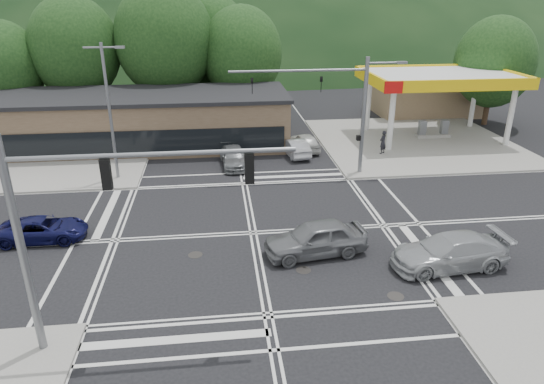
{
  "coord_description": "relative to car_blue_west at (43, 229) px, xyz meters",
  "views": [
    {
      "loc": [
        -1.71,
        -22.93,
        11.91
      ],
      "look_at": [
        1.27,
        2.16,
        1.4
      ],
      "focal_mm": 32.0,
      "sensor_mm": 36.0,
      "label": 1
    }
  ],
  "objects": [
    {
      "name": "sidewalk_nw",
      "position": [
        -4.21,
        14.5,
        -0.54
      ],
      "size": [
        16.0,
        16.0,
        0.15
      ],
      "primitive_type": "cube",
      "color": "gray",
      "rests_on": "ground"
    },
    {
      "name": "signal_mast_ne",
      "position": [
        17.73,
        7.7,
        4.46
      ],
      "size": [
        11.65,
        0.3,
        8.0
      ],
      "color": "slate",
      "rests_on": "ground"
    },
    {
      "name": "tree_n_a",
      "position": [
        -3.21,
        23.5,
        6.53
      ],
      "size": [
        8.0,
        8.0,
        11.75
      ],
      "color": "#382619",
      "rests_on": "ground"
    },
    {
      "name": "sidewalk_ne",
      "position": [
        25.79,
        14.5,
        -0.54
      ],
      "size": [
        16.0,
        16.0,
        0.15
      ],
      "primitive_type": "cube",
      "color": "gray",
      "rests_on": "ground"
    },
    {
      "name": "pedestrian",
      "position": [
        21.89,
        11.47,
        0.45
      ],
      "size": [
        0.79,
        0.75,
        1.82
      ],
      "primitive_type": "imported",
      "rotation": [
        0.0,
        0.0,
        3.8
      ],
      "color": "black",
      "rests_on": "sidewalk_ne"
    },
    {
      "name": "car_grey_center",
      "position": [
        13.61,
        -3.07,
        0.24
      ],
      "size": [
        5.25,
        2.74,
        1.7
      ],
      "primitive_type": "imported",
      "rotation": [
        0.0,
        0.0,
        -1.42
      ],
      "color": "slate",
      "rests_on": "ground"
    },
    {
      "name": "convenience_store",
      "position": [
        30.79,
        24.5,
        1.29
      ],
      "size": [
        10.0,
        6.0,
        3.8
      ],
      "primitive_type": "cube",
      "color": "#846B4F",
      "rests_on": "ground"
    },
    {
      "name": "tree_n_d",
      "position": [
        -9.21,
        22.5,
        5.23
      ],
      "size": [
        6.8,
        6.8,
        9.76
      ],
      "color": "#382619",
      "rests_on": "ground"
    },
    {
      "name": "car_blue_west",
      "position": [
        0.0,
        0.0,
        0.0
      ],
      "size": [
        4.41,
        2.06,
        1.22
      ],
      "primitive_type": "imported",
      "rotation": [
        0.0,
        0.0,
        1.58
      ],
      "color": "#0D0F3C",
      "rests_on": "ground"
    },
    {
      "name": "streetlight_nw",
      "position": [
        2.35,
        8.5,
        4.44
      ],
      "size": [
        2.5,
        0.25,
        9.0
      ],
      "color": "slate",
      "rests_on": "ground"
    },
    {
      "name": "car_queue_b",
      "position": [
        16.13,
        13.5,
        0.08
      ],
      "size": [
        2.12,
        4.22,
        1.38
      ],
      "primitive_type": "imported",
      "rotation": [
        0.0,
        0.0,
        3.27
      ],
      "color": "beige",
      "rests_on": "ground"
    },
    {
      "name": "ground",
      "position": [
        10.79,
        -0.5,
        -0.61
      ],
      "size": [
        120.0,
        120.0,
        0.0
      ],
      "primitive_type": "plane",
      "color": "black",
      "rests_on": "ground"
    },
    {
      "name": "car_queue_a",
      "position": [
        15.12,
        12.25,
        0.06
      ],
      "size": [
        1.98,
        4.25,
        1.35
      ],
      "primitive_type": "imported",
      "rotation": [
        0.0,
        0.0,
        3.28
      ],
      "color": "#9D9FA4",
      "rests_on": "ground"
    },
    {
      "name": "commercial_row",
      "position": [
        2.79,
        16.5,
        1.39
      ],
      "size": [
        24.0,
        8.0,
        4.0
      ],
      "primitive_type": "cube",
      "color": "brown",
      "rests_on": "ground"
    },
    {
      "name": "hill_north",
      "position": [
        10.79,
        89.5,
        -0.61
      ],
      "size": [
        252.0,
        126.0,
        140.0
      ],
      "primitive_type": "ellipsoid",
      "color": "black",
      "rests_on": "ground"
    },
    {
      "name": "car_northbound",
      "position": [
        10.29,
        10.41,
        0.05
      ],
      "size": [
        2.17,
        4.65,
        1.31
      ],
      "primitive_type": "imported",
      "rotation": [
        0.0,
        0.0,
        0.07
      ],
      "color": "slate",
      "rests_on": "ground"
    },
    {
      "name": "signal_mast_sw",
      "position": [
        4.4,
        -8.7,
        4.51
      ],
      "size": [
        9.14,
        0.28,
        8.0
      ],
      "color": "slate",
      "rests_on": "ground"
    },
    {
      "name": "car_silver_east",
      "position": [
        19.52,
        -4.97,
        0.18
      ],
      "size": [
        5.59,
        2.59,
        1.58
      ],
      "primitive_type": "imported",
      "rotation": [
        0.0,
        0.0,
        -1.5
      ],
      "color": "#9C9FA3",
      "rests_on": "ground"
    },
    {
      "name": "gas_station_canopy",
      "position": [
        27.78,
        15.49,
        4.43
      ],
      "size": [
        12.32,
        8.34,
        5.75
      ],
      "color": "silver",
      "rests_on": "ground"
    },
    {
      "name": "tree_n_c",
      "position": [
        11.79,
        23.5,
        5.88
      ],
      "size": [
        7.6,
        7.6,
        10.87
      ],
      "color": "#382619",
      "rests_on": "ground"
    },
    {
      "name": "tree_n_e",
      "position": [
        8.79,
        27.5,
        6.53
      ],
      "size": [
        8.4,
        8.4,
        11.98
      ],
      "color": "#382619",
      "rests_on": "ground"
    },
    {
      "name": "tree_n_b",
      "position": [
        4.79,
        23.5,
        7.18
      ],
      "size": [
        9.0,
        9.0,
        12.98
      ],
      "color": "#382619",
      "rests_on": "ground"
    },
    {
      "name": "tree_ne",
      "position": [
        34.79,
        19.5,
        5.23
      ],
      "size": [
        7.2,
        7.2,
        9.99
      ],
      "color": "#382619",
      "rests_on": "ground"
    }
  ]
}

